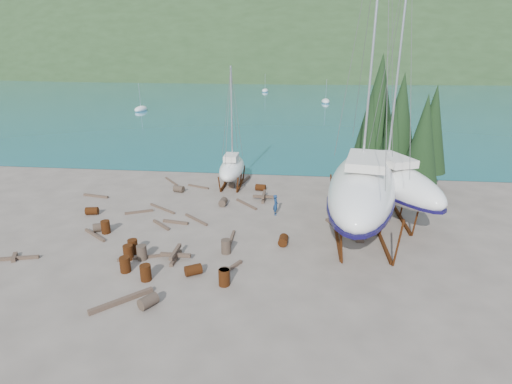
# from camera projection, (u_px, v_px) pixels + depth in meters

# --- Properties ---
(ground) EXTENTS (600.00, 600.00, 0.00)m
(ground) POSITION_uv_depth(u_px,v_px,m) (230.00, 240.00, 25.65)
(ground) COLOR #60554C
(ground) RESTS_ON ground
(bay_water) EXTENTS (700.00, 700.00, 0.00)m
(bay_water) POSITION_uv_depth(u_px,v_px,m) (298.00, 70.00, 321.68)
(bay_water) COLOR #1C6C8C
(bay_water) RESTS_ON ground
(far_hill) EXTENTS (800.00, 360.00, 110.00)m
(far_hill) POSITION_uv_depth(u_px,v_px,m) (299.00, 70.00, 326.38)
(far_hill) COLOR #23381C
(far_hill) RESTS_ON ground
(far_house_left) EXTENTS (6.60, 5.60, 5.60)m
(far_house_left) POSITION_uv_depth(u_px,v_px,m) (181.00, 72.00, 209.73)
(far_house_left) COLOR beige
(far_house_left) RESTS_ON ground
(far_house_center) EXTENTS (6.60, 5.60, 5.60)m
(far_house_center) POSITION_uv_depth(u_px,v_px,m) (256.00, 73.00, 205.42)
(far_house_center) COLOR beige
(far_house_center) RESTS_ON ground
(far_house_right) EXTENTS (6.60, 5.60, 5.60)m
(far_house_right) POSITION_uv_depth(u_px,v_px,m) (355.00, 73.00, 200.02)
(far_house_right) COLOR beige
(far_house_right) RESTS_ON ground
(cypress_near_right) EXTENTS (3.60, 3.60, 10.00)m
(cypress_near_right) POSITION_uv_depth(u_px,v_px,m) (399.00, 124.00, 33.70)
(cypress_near_right) COLOR black
(cypress_near_right) RESTS_ON ground
(cypress_mid_right) EXTENTS (3.06, 3.06, 8.50)m
(cypress_mid_right) POSITION_uv_depth(u_px,v_px,m) (423.00, 139.00, 31.94)
(cypress_mid_right) COLOR black
(cypress_mid_right) RESTS_ON ground
(cypress_back_left) EXTENTS (4.14, 4.14, 11.50)m
(cypress_back_left) POSITION_uv_depth(u_px,v_px,m) (378.00, 110.00, 35.46)
(cypress_back_left) COLOR black
(cypress_back_left) RESTS_ON ground
(cypress_far_right) EXTENTS (3.24, 3.24, 9.00)m
(cypress_far_right) POSITION_uv_depth(u_px,v_px,m) (432.00, 129.00, 34.51)
(cypress_far_right) COLOR black
(cypress_far_right) RESTS_ON ground
(moored_boat_left) EXTENTS (2.00, 5.00, 6.05)m
(moored_boat_left) POSITION_uv_depth(u_px,v_px,m) (141.00, 109.00, 85.15)
(moored_boat_left) COLOR white
(moored_boat_left) RESTS_ON ground
(moored_boat_mid) EXTENTS (2.00, 5.00, 6.05)m
(moored_boat_mid) POSITION_uv_depth(u_px,v_px,m) (326.00, 101.00, 99.63)
(moored_boat_mid) COLOR white
(moored_boat_mid) RESTS_ON ground
(moored_boat_far) EXTENTS (2.00, 5.00, 6.05)m
(moored_boat_far) POSITION_uv_depth(u_px,v_px,m) (265.00, 91.00, 129.76)
(moored_boat_far) COLOR white
(moored_boat_far) RESTS_ON ground
(large_sailboat_near) EXTENTS (6.43, 14.20, 21.57)m
(large_sailboat_near) POSITION_uv_depth(u_px,v_px,m) (362.00, 186.00, 25.14)
(large_sailboat_near) COLOR white
(large_sailboat_near) RESTS_ON ground
(large_sailboat_far) EXTENTS (7.43, 11.80, 18.03)m
(large_sailboat_far) POSITION_uv_depth(u_px,v_px,m) (388.00, 179.00, 28.35)
(large_sailboat_far) COLOR white
(large_sailboat_far) RESTS_ON ground
(small_sailboat_shore) EXTENTS (2.16, 6.56, 10.45)m
(small_sailboat_shore) POSITION_uv_depth(u_px,v_px,m) (232.00, 168.00, 35.70)
(small_sailboat_shore) COLOR white
(small_sailboat_shore) RESTS_ON ground
(worker) EXTENTS (0.42, 0.59, 1.56)m
(worker) POSITION_uv_depth(u_px,v_px,m) (276.00, 205.00, 29.52)
(worker) COLOR navy
(worker) RESTS_ON ground
(drum_0) EXTENTS (0.58, 0.58, 0.88)m
(drum_0) POSITION_uv_depth(u_px,v_px,m) (128.00, 252.00, 23.12)
(drum_0) COLOR #4F240D
(drum_0) RESTS_ON ground
(drum_1) EXTENTS (0.96, 1.05, 0.58)m
(drum_1) POSITION_uv_depth(u_px,v_px,m) (148.00, 301.00, 18.78)
(drum_1) COLOR #2D2823
(drum_1) RESTS_ON ground
(drum_2) EXTENTS (0.98, 0.74, 0.58)m
(drum_2) POSITION_uv_depth(u_px,v_px,m) (92.00, 211.00, 29.68)
(drum_2) COLOR #4F240D
(drum_2) RESTS_ON ground
(drum_3) EXTENTS (0.58, 0.58, 0.88)m
(drum_3) POSITION_uv_depth(u_px,v_px,m) (146.00, 273.00, 20.95)
(drum_3) COLOR #4F240D
(drum_3) RESTS_ON ground
(drum_4) EXTENTS (0.95, 0.69, 0.58)m
(drum_4) POSITION_uv_depth(u_px,v_px,m) (261.00, 187.00, 34.96)
(drum_4) COLOR #4F240D
(drum_4) RESTS_ON ground
(drum_5) EXTENTS (0.58, 0.58, 0.88)m
(drum_5) POSITION_uv_depth(u_px,v_px,m) (226.00, 246.00, 23.83)
(drum_5) COLOR #2D2823
(drum_5) RESTS_ON ground
(drum_6) EXTENTS (0.63, 0.92, 0.58)m
(drum_6) POSITION_uv_depth(u_px,v_px,m) (283.00, 240.00, 24.97)
(drum_6) COLOR #4F240D
(drum_6) RESTS_ON ground
(drum_7) EXTENTS (0.58, 0.58, 0.88)m
(drum_7) POSITION_uv_depth(u_px,v_px,m) (224.00, 278.00, 20.50)
(drum_7) COLOR #4F240D
(drum_7) RESTS_ON ground
(drum_8) EXTENTS (0.58, 0.58, 0.88)m
(drum_8) POSITION_uv_depth(u_px,v_px,m) (106.00, 227.00, 26.54)
(drum_8) COLOR #4F240D
(drum_8) RESTS_ON ground
(drum_9) EXTENTS (1.00, 0.78, 0.58)m
(drum_9) POSITION_uv_depth(u_px,v_px,m) (179.00, 189.00, 34.58)
(drum_9) COLOR #2D2823
(drum_9) RESTS_ON ground
(drum_10) EXTENTS (0.58, 0.58, 0.88)m
(drum_10) POSITION_uv_depth(u_px,v_px,m) (125.00, 264.00, 21.77)
(drum_10) COLOR #4F240D
(drum_10) RESTS_ON ground
(drum_11) EXTENTS (0.60, 0.90, 0.58)m
(drum_11) POSITION_uv_depth(u_px,v_px,m) (223.00, 202.00, 31.51)
(drum_11) COLOR #2D2823
(drum_11) RESTS_ON ground
(drum_12) EXTENTS (1.05, 0.95, 0.58)m
(drum_12) POSITION_uv_depth(u_px,v_px,m) (193.00, 270.00, 21.51)
(drum_12) COLOR #4F240D
(drum_12) RESTS_ON ground
(drum_14) EXTENTS (0.58, 0.58, 0.88)m
(drum_14) POSITION_uv_depth(u_px,v_px,m) (133.00, 247.00, 23.82)
(drum_14) COLOR #4F240D
(drum_14) RESTS_ON ground
(drum_15) EXTENTS (1.04, 0.90, 0.58)m
(drum_15) POSITION_uv_depth(u_px,v_px,m) (100.00, 227.00, 26.87)
(drum_15) COLOR #2D2823
(drum_15) RESTS_ON ground
(drum_16) EXTENTS (0.58, 0.58, 0.88)m
(drum_16) POSITION_uv_depth(u_px,v_px,m) (142.00, 253.00, 23.09)
(drum_16) COLOR #2D2823
(drum_16) RESTS_ON ground
(drum_17) EXTENTS (0.58, 0.58, 0.88)m
(drum_17) POSITION_uv_depth(u_px,v_px,m) (225.00, 277.00, 20.59)
(drum_17) COLOR #2D2823
(drum_17) RESTS_ON ground
(timber_0) EXTENTS (1.86, 2.26, 0.14)m
(timber_0) POSITION_uv_depth(u_px,v_px,m) (171.00, 181.00, 37.44)
(timber_0) COLOR brown
(timber_0) RESTS_ON ground
(timber_1) EXTENTS (1.02, 1.88, 0.19)m
(timber_1) POSITION_uv_depth(u_px,v_px,m) (334.00, 225.00, 27.76)
(timber_1) COLOR brown
(timber_1) RESTS_ON ground
(timber_2) EXTENTS (2.37, 0.62, 0.19)m
(timber_2) POSITION_uv_depth(u_px,v_px,m) (96.00, 196.00, 33.45)
(timber_2) COLOR brown
(timber_2) RESTS_ON ground
(timber_3) EXTENTS (2.57, 1.09, 0.15)m
(timber_3) POSITION_uv_depth(u_px,v_px,m) (141.00, 257.00, 23.29)
(timber_3) COLOR brown
(timber_3) RESTS_ON ground
(timber_4) EXTENTS (1.65, 1.52, 0.17)m
(timber_4) POSITION_uv_depth(u_px,v_px,m) (161.00, 225.00, 27.76)
(timber_4) COLOR brown
(timber_4) RESTS_ON ground
(timber_5) EXTENTS (0.22, 2.50, 0.16)m
(timber_5) POSITION_uv_depth(u_px,v_px,m) (231.00, 239.00, 25.57)
(timber_5) COLOR brown
(timber_5) RESTS_ON ground
(timber_6) EXTENTS (0.53, 2.11, 0.19)m
(timber_6) POSITION_uv_depth(u_px,v_px,m) (246.00, 179.00, 37.87)
(timber_6) COLOR brown
(timber_6) RESTS_ON ground
(timber_7) EXTENTS (0.97, 1.61, 0.17)m
(timber_7) POSITION_uv_depth(u_px,v_px,m) (232.00, 267.00, 22.17)
(timber_7) COLOR brown
(timber_7) RESTS_ON ground
(timber_8) EXTENTS (1.93, 0.53, 0.19)m
(timber_8) POSITION_uv_depth(u_px,v_px,m) (176.00, 222.00, 28.19)
(timber_8) COLOR brown
(timber_8) RESTS_ON ground
(timber_9) EXTENTS (2.10, 0.97, 0.15)m
(timber_9) POSITION_uv_depth(u_px,v_px,m) (198.00, 187.00, 35.89)
(timber_9) COLOR brown
(timber_9) RESTS_ON ground
(timber_10) EXTENTS (1.94, 2.10, 0.16)m
(timber_10) POSITION_uv_depth(u_px,v_px,m) (246.00, 204.00, 31.64)
(timber_10) COLOR brown
(timber_10) RESTS_ON ground
(timber_11) EXTENTS (2.09, 1.85, 0.15)m
(timber_11) POSITION_uv_depth(u_px,v_px,m) (196.00, 219.00, 28.69)
(timber_11) COLOR brown
(timber_11) RESTS_ON ground
(timber_12) EXTENTS (2.15, 1.65, 0.17)m
(timber_12) POSITION_uv_depth(u_px,v_px,m) (95.00, 235.00, 26.18)
(timber_12) COLOR brown
(timber_12) RESTS_ON ground
(timber_13) EXTENTS (0.68, 0.99, 0.22)m
(timber_13) POSITION_uv_depth(u_px,v_px,m) (14.00, 257.00, 23.26)
(timber_13) COLOR brown
(timber_13) RESTS_ON ground
(timber_14) EXTENTS (2.84, 0.93, 0.18)m
(timber_14) POSITION_uv_depth(u_px,v_px,m) (12.00, 258.00, 23.14)
(timber_14) COLOR brown
(timber_14) RESTS_ON ground
(timber_15) EXTENTS (2.52, 1.80, 0.15)m
(timber_15) POSITION_uv_depth(u_px,v_px,m) (162.00, 209.00, 30.75)
(timber_15) COLOR brown
(timber_15) RESTS_ON ground
(timber_16) EXTENTS (2.37, 2.39, 0.23)m
(timber_16) POSITION_uv_depth(u_px,v_px,m) (122.00, 301.00, 19.13)
(timber_16) COLOR brown
(timber_16) RESTS_ON ground
(timber_17) EXTENTS (1.93, 1.06, 0.16)m
(timber_17) POSITION_uv_depth(u_px,v_px,m) (139.00, 212.00, 30.07)
(timber_17) COLOR brown
(timber_17) RESTS_ON ground
(timber_pile_fore) EXTENTS (1.80, 1.80, 0.60)m
(timber_pile_fore) POSITION_uv_depth(u_px,v_px,m) (175.00, 255.00, 23.12)
(timber_pile_fore) COLOR brown
(timber_pile_fore) RESTS_ON ground
(timber_pile_aft) EXTENTS (1.80, 1.80, 0.60)m
(timber_pile_aft) POSITION_uv_depth(u_px,v_px,m) (264.00, 197.00, 32.67)
(timber_pile_aft) COLOR brown
(timber_pile_aft) RESTS_ON ground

